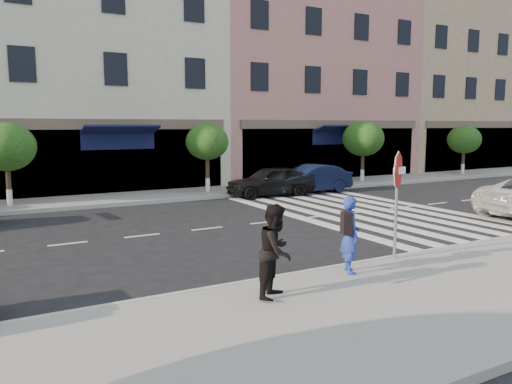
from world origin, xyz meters
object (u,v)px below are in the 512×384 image
walker (276,251)px  car_far_right (310,179)px  photographer (350,235)px  car_far_mid (271,181)px  stop_sign (398,181)px

walker → car_far_right: walker is taller
photographer → car_far_mid: 12.08m
photographer → walker: size_ratio=0.96×
stop_sign → photographer: 1.88m
car_far_mid → stop_sign: bearing=-11.1°
walker → car_far_mid: size_ratio=0.42×
stop_sign → walker: 3.84m
walker → car_far_right: size_ratio=0.41×
photographer → walker: (-2.05, -0.50, 0.04)m
car_far_right → photographer: bearing=-33.3°
stop_sign → car_far_mid: stop_sign is taller
stop_sign → walker: size_ratio=1.47×
stop_sign → car_far_mid: size_ratio=0.61×
photographer → stop_sign: bearing=-54.8°
photographer → car_far_right: photographer is taller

